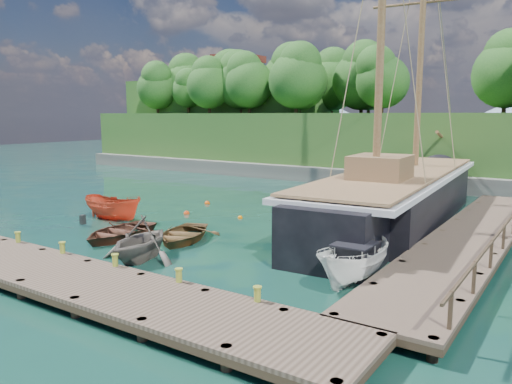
% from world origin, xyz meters
% --- Properties ---
extents(ground, '(160.00, 160.00, 0.00)m').
position_xyz_m(ground, '(0.00, 0.00, 0.00)').
color(ground, '#10322B').
rests_on(ground, ground).
extents(dock_near, '(20.00, 3.20, 1.10)m').
position_xyz_m(dock_near, '(2.00, -6.50, 0.43)').
color(dock_near, '#44362B').
rests_on(dock_near, ground).
extents(dock_east, '(3.20, 24.00, 1.10)m').
position_xyz_m(dock_east, '(11.50, 7.00, 0.43)').
color(dock_east, '#44362B').
rests_on(dock_east, ground).
extents(bollard_0, '(0.26, 0.26, 0.45)m').
position_xyz_m(bollard_0, '(-4.00, -5.10, 0.00)').
color(bollard_0, olive).
rests_on(bollard_0, ground).
extents(bollard_1, '(0.26, 0.26, 0.45)m').
position_xyz_m(bollard_1, '(-1.00, -5.10, 0.00)').
color(bollard_1, olive).
rests_on(bollard_1, ground).
extents(bollard_2, '(0.26, 0.26, 0.45)m').
position_xyz_m(bollard_2, '(2.00, -5.10, 0.00)').
color(bollard_2, olive).
rests_on(bollard_2, ground).
extents(bollard_3, '(0.26, 0.26, 0.45)m').
position_xyz_m(bollard_3, '(5.00, -5.10, 0.00)').
color(bollard_3, olive).
rests_on(bollard_3, ground).
extents(bollard_4, '(0.26, 0.26, 0.45)m').
position_xyz_m(bollard_4, '(8.00, -5.10, 0.00)').
color(bollard_4, olive).
rests_on(bollard_4, ground).
extents(rowboat_0, '(3.51, 4.56, 0.88)m').
position_xyz_m(rowboat_0, '(-2.87, -0.72, 0.00)').
color(rowboat_0, '#4F2B1E').
rests_on(rowboat_0, ground).
extents(rowboat_1, '(3.99, 4.35, 1.93)m').
position_xyz_m(rowboat_1, '(0.62, -2.61, 0.00)').
color(rowboat_1, '#665D55').
rests_on(rowboat_1, ground).
extents(rowboat_2, '(4.17, 4.84, 0.84)m').
position_xyz_m(rowboat_2, '(-0.07, 0.68, 0.00)').
color(rowboat_2, brown).
rests_on(rowboat_2, ground).
extents(motorboat_orange, '(4.13, 1.68, 1.57)m').
position_xyz_m(motorboat_orange, '(-6.47, 2.04, 0.00)').
color(motorboat_orange, '#D24728').
rests_on(motorboat_orange, ground).
extents(cabin_boat_white, '(1.78, 4.37, 1.67)m').
position_xyz_m(cabin_boat_white, '(9.01, -0.45, 0.00)').
color(cabin_boat_white, silver).
rests_on(cabin_boat_white, ground).
extents(schooner, '(6.52, 28.64, 21.17)m').
position_xyz_m(schooner, '(6.88, 10.53, 1.17)').
color(schooner, black).
rests_on(schooner, ground).
extents(mooring_buoy_0, '(0.29, 0.29, 0.29)m').
position_xyz_m(mooring_buoy_0, '(-8.09, 3.82, 0.00)').
color(mooring_buoy_0, silver).
rests_on(mooring_buoy_0, ground).
extents(mooring_buoy_1, '(0.36, 0.36, 0.36)m').
position_xyz_m(mooring_buoy_1, '(-4.17, 5.57, 0.00)').
color(mooring_buoy_1, red).
rests_on(mooring_buoy_1, ground).
extents(mooring_buoy_2, '(0.28, 0.28, 0.28)m').
position_xyz_m(mooring_buoy_2, '(-0.78, 6.32, 0.00)').
color(mooring_buoy_2, orange).
rests_on(mooring_buoy_2, ground).
extents(mooring_buoy_3, '(0.34, 0.34, 0.34)m').
position_xyz_m(mooring_buoy_3, '(2.31, 6.86, 0.00)').
color(mooring_buoy_3, white).
rests_on(mooring_buoy_3, ground).
extents(mooring_buoy_4, '(0.36, 0.36, 0.36)m').
position_xyz_m(mooring_buoy_4, '(-5.33, 8.93, 0.00)').
color(mooring_buoy_4, '#D24504').
rests_on(mooring_buoy_4, ground).
extents(mooring_buoy_5, '(0.35, 0.35, 0.35)m').
position_xyz_m(mooring_buoy_5, '(-0.60, 12.28, 0.00)').
color(mooring_buoy_5, '#FA3B00').
rests_on(mooring_buoy_5, ground).
extents(headland, '(51.00, 19.31, 12.90)m').
position_xyz_m(headland, '(-12.88, 31.36, 5.54)').
color(headland, '#474744').
rests_on(headland, ground).
extents(distant_ridge, '(117.00, 40.00, 10.00)m').
position_xyz_m(distant_ridge, '(4.30, 70.00, 4.35)').
color(distant_ridge, '#728CA5').
rests_on(distant_ridge, ground).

